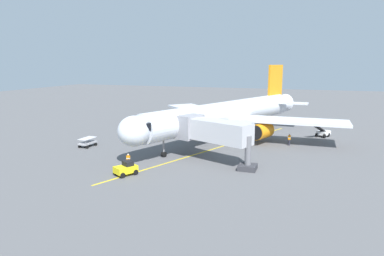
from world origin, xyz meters
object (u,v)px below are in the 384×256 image
Objects in this scene: airplane at (227,114)px; baggage_cart_near_nose at (88,142)px; ground_crew_wing_walker at (289,139)px; tug_rear_apron at (126,169)px; ground_crew_loader at (148,136)px; jet_bridge at (209,131)px; tug_starboard_side at (165,118)px; ground_crew_marshaller at (128,161)px; belt_loader_portside at (323,132)px.

airplane is 21.33m from baggage_cart_near_nose.
tug_rear_apron is at bearing 51.48° from ground_crew_wing_walker.
ground_crew_loader is at bearing 27.77° from airplane.
airplane is at bearing -86.68° from jet_bridge.
ground_crew_wing_walker is 0.70× the size of tug_starboard_side.
ground_crew_marshaller reaches higher than baggage_cart_near_nose.
ground_crew_wing_walker is 0.62× the size of tug_rear_apron.
tug_rear_apron is at bearing 107.70° from ground_crew_loader.
baggage_cart_near_nose is (6.88, 5.58, -0.23)m from ground_crew_loader.
airplane reaches higher than belt_loader_portside.
belt_loader_portside reaches higher than tug_rear_apron.
tug_rear_apron is (15.70, 19.73, -0.18)m from ground_crew_wing_walker.
baggage_cart_near_nose is at bearing 32.49° from airplane.
jet_bridge is 6.57× the size of ground_crew_wing_walker.
ground_crew_marshaller is at bearing 106.03° from tug_starboard_side.
airplane reaches higher than ground_crew_wing_walker.
ground_crew_wing_walker is at bearing 152.34° from tug_starboard_side.
belt_loader_portside reaches higher than ground_crew_wing_walker.
jet_bridge is (-0.72, 12.47, -0.24)m from airplane.
belt_loader_portside is at bearing -130.09° from ground_crew_marshaller.
airplane is 20.03m from ground_crew_marshaller.
ground_crew_wing_walker is 21.03m from ground_crew_loader.
tug_starboard_side is at bearing -27.66° from ground_crew_wing_walker.
ground_crew_loader is 0.37× the size of belt_loader_portside.
tug_rear_apron is (-9.84, 33.12, 0.00)m from tug_starboard_side.
tug_rear_apron is at bearing 73.53° from airplane.
airplane reaches higher than ground_crew_loader.
ground_crew_marshaller is 0.62× the size of tug_rear_apron.
tug_rear_apron is (-11.65, 9.38, 0.05)m from baggage_cart_near_nose.
airplane is 12.50m from jet_bridge.
tug_rear_apron is at bearing 113.39° from ground_crew_marshaller.
ground_crew_loader is (20.48, 4.78, 0.00)m from ground_crew_wing_walker.
ground_crew_loader is 18.86m from tug_starboard_side.
ground_crew_wing_walker is 0.64× the size of baggage_cart_near_nose.
tug_starboard_side is (30.34, -5.41, -0.01)m from belt_loader_portside.
airplane is 12.70m from ground_crew_loader.
airplane is at bearing -110.96° from ground_crew_marshaller.
ground_crew_marshaller is at bearing 69.04° from airplane.
belt_loader_portside is at bearing -150.31° from baggage_cart_near_nose.
airplane reaches higher than baggage_cart_near_nose.
tug_rear_apron is at bearing 50.22° from jet_bridge.
belt_loader_portside is (-14.38, -7.02, -3.29)m from airplane.
jet_bridge reaches higher than belt_loader_portside.
tug_rear_apron reaches higher than baggage_cart_near_nose.
tug_rear_apron is (20.50, 27.71, -0.01)m from belt_loader_portside.
airplane is 3.43× the size of jet_bridge.
ground_crew_loader is 8.86m from baggage_cart_near_nose.
ground_crew_marshaller is at bearing 46.42° from ground_crew_wing_walker.
jet_bridge is 6.57× the size of ground_crew_marshaller.
ground_crew_wing_walker is 9.31m from belt_loader_portside.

